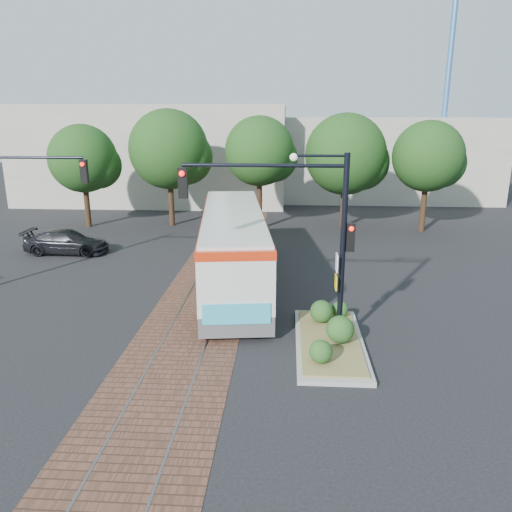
% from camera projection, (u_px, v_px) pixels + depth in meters
% --- Properties ---
extents(ground, '(120.00, 120.00, 0.00)m').
position_uv_depth(ground, '(191.00, 329.00, 17.64)').
color(ground, black).
rests_on(ground, ground).
extents(trackbed, '(3.60, 40.00, 0.02)m').
position_uv_depth(trackbed, '(208.00, 290.00, 21.47)').
color(trackbed, brown).
rests_on(trackbed, ground).
extents(tree_row, '(26.40, 5.60, 7.67)m').
position_uv_depth(tree_row, '(255.00, 154.00, 31.98)').
color(tree_row, '#382314').
rests_on(tree_row, ground).
extents(warehouses, '(40.00, 13.00, 8.00)m').
position_uv_depth(warehouses, '(245.00, 155.00, 44.20)').
color(warehouses, '#ADA899').
rests_on(warehouses, ground).
extents(crane, '(8.00, 0.50, 18.00)m').
position_uv_depth(crane, '(448.00, 74.00, 46.15)').
color(crane, '#3F72B2').
rests_on(crane, ground).
extents(city_bus, '(4.07, 12.41, 3.26)m').
position_uv_depth(city_bus, '(233.00, 244.00, 21.86)').
color(city_bus, '#4D4D50').
rests_on(city_bus, ground).
extents(traffic_island, '(2.20, 5.20, 1.13)m').
position_uv_depth(traffic_island, '(330.00, 335.00, 16.39)').
color(traffic_island, gray).
rests_on(traffic_island, ground).
extents(signal_pole_main, '(5.49, 0.46, 6.00)m').
position_uv_depth(signal_pole_main, '(304.00, 220.00, 15.48)').
color(signal_pole_main, black).
rests_on(signal_pole_main, ground).
extents(signal_pole_left, '(4.99, 0.34, 6.00)m').
position_uv_depth(signal_pole_left, '(9.00, 199.00, 20.92)').
color(signal_pole_left, black).
rests_on(signal_pole_left, ground).
extents(parked_car, '(4.45, 1.81, 1.29)m').
position_uv_depth(parked_car, '(67.00, 242.00, 27.01)').
color(parked_car, black).
rests_on(parked_car, ground).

